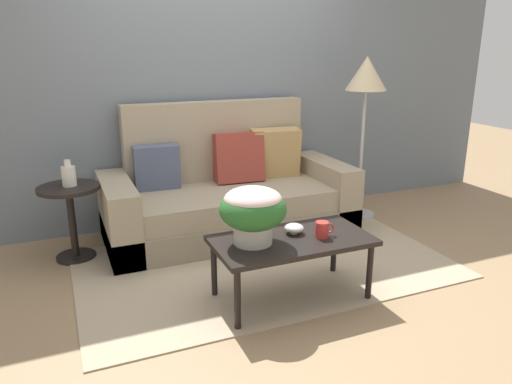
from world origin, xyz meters
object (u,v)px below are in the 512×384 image
Objects in this scene: coffee_table at (292,244)px; snack_bowl at (294,228)px; floor_lamp at (366,85)px; table_vase at (69,175)px; couch at (228,195)px; side_table at (71,209)px; coffee_mug at (322,229)px; potted_plant at (253,209)px.

snack_bowl is at bearing 54.39° from coffee_table.
floor_lamp is 2.68m from table_vase.
coffee_table is at bearing -91.14° from couch.
table_vase is (0.01, 0.01, 0.27)m from side_table.
side_table is at bearing 139.06° from coffee_mug.
side_table is at bearing 130.55° from potted_plant.
coffee_table is (-0.03, -1.30, 0.05)m from couch.
potted_plant is at bearing -49.45° from side_table.
side_table is 1.41× the size of potted_plant.
couch is at bearing 91.09° from snack_bowl.
table_vase is at bearing 135.96° from coffee_table.
table_vase is (-1.32, 1.16, 0.21)m from snack_bowl.
coffee_mug is at bearing -132.69° from floor_lamp.
side_table reaches higher than snack_bowl.
coffee_mug is (0.16, -1.36, 0.14)m from couch.
coffee_mug reaches higher than coffee_table.
coffee_table is 5.08× the size of table_vase.
floor_lamp is at bearing 36.01° from potted_plant.
coffee_mug is at bearing -40.94° from side_table.
table_vase is at bearing 138.69° from snack_bowl.
coffee_mug is at bearing -10.47° from potted_plant.
couch is 1.61m from floor_lamp.
coffee_table is 0.22m from coffee_mug.
coffee_mug is 1.04× the size of snack_bowl.
side_table is 4.61× the size of snack_bowl.
coffee_table is 0.12m from snack_bowl.
floor_lamp reaches higher than table_vase.
coffee_table is 1.73× the size of side_table.
floor_lamp is at bearing 40.98° from snack_bowl.
side_table is at bearing 136.47° from coffee_table.
couch reaches higher than coffee_table.
table_vase is at bearing 129.98° from potted_plant.
couch is at bearing 96.85° from coffee_mug.
couch is 1.37m from coffee_mug.
floor_lamp is at bearing -0.65° from side_table.
side_table is 0.27m from table_vase.
snack_bowl is (1.33, -1.15, 0.05)m from side_table.
table_vase is at bearing -176.82° from couch.
coffee_table is at bearing -5.56° from potted_plant.
table_vase is (-2.61, 0.04, -0.59)m from floor_lamp.
snack_bowl is (0.31, 0.04, -0.19)m from potted_plant.
couch reaches higher than table_vase.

